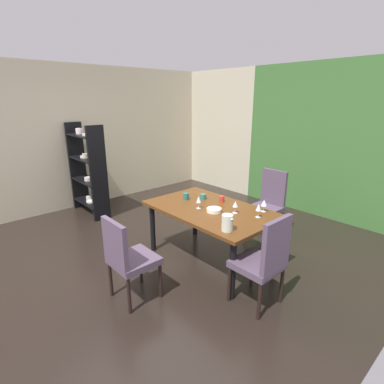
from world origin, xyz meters
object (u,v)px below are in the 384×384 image
wine_glass_east (264,203)px  serving_bowl_near_window (214,210)px  wine_glass_near_shelf (259,208)px  cup_front (203,197)px  pitcher_right (227,223)px  dining_table (211,214)px  wine_glass_left (235,205)px  wine_glass_north (199,200)px  chair_right_near (265,259)px  chair_head_far (269,201)px  cup_south (222,199)px  display_shelf (87,169)px  chair_head_near (127,256)px  cup_center (186,196)px

wine_glass_east → serving_bowl_near_window: 0.61m
wine_glass_near_shelf → cup_front: (-0.90, -0.02, -0.08)m
wine_glass_near_shelf → pitcher_right: (0.01, -0.55, -0.03)m
dining_table → wine_glass_near_shelf: size_ratio=9.73×
wine_glass_left → wine_glass_near_shelf: size_ratio=0.89×
wine_glass_north → serving_bowl_near_window: size_ratio=0.90×
chair_right_near → wine_glass_near_shelf: chair_right_near is taller
chair_right_near → wine_glass_north: 1.15m
chair_head_far → serving_bowl_near_window: size_ratio=5.61×
dining_table → cup_south: (-0.07, 0.29, 0.12)m
display_shelf → wine_glass_near_shelf: size_ratio=9.72×
dining_table → wine_glass_east: wine_glass_east is taller
chair_head_far → wine_glass_near_shelf: 1.21m
chair_head_near → cup_front: 1.46m
wine_glass_left → serving_bowl_near_window: size_ratio=0.83×
wine_glass_near_shelf → serving_bowl_near_window: size_ratio=0.93×
cup_front → cup_south: (0.25, 0.11, 0.00)m
display_shelf → cup_south: bearing=15.1°
chair_right_near → cup_front: bearing=71.8°
wine_glass_near_shelf → cup_front: wine_glass_near_shelf is taller
chair_head_near → cup_center: chair_head_near is taller
chair_right_near → cup_south: bearing=63.1°
chair_head_far → serving_bowl_near_window: 1.31m
cup_south → wine_glass_near_shelf: bearing=-8.2°
dining_table → serving_bowl_near_window: bearing=-27.2°
chair_head_far → chair_right_near: chair_head_far is taller
chair_head_far → wine_glass_east: chair_head_far is taller
chair_head_near → serving_bowl_near_window: size_ratio=5.14×
display_shelf → cup_front: 2.46m
wine_glass_left → cup_front: wine_glass_left is taller
chair_head_near → wine_glass_near_shelf: (0.57, 1.42, 0.33)m
wine_glass_north → wine_glass_left: size_ratio=1.09×
wine_glass_left → cup_south: wine_glass_left is taller
serving_bowl_near_window → wine_glass_north: bearing=-164.4°
dining_table → chair_head_far: (0.04, 1.23, -0.10)m
dining_table → wine_glass_left: (0.31, 0.10, 0.19)m
wine_glass_north → wine_glass_near_shelf: bearing=24.7°
chair_right_near → cup_center: size_ratio=11.26×
wine_glass_east → cup_south: wine_glass_east is taller
dining_table → cup_center: bearing=-179.6°
serving_bowl_near_window → chair_head_far: bearing=93.3°
cup_center → wine_glass_east: bearing=22.1°
dining_table → display_shelf: size_ratio=1.00×
wine_glass_north → pitcher_right: 0.72m
display_shelf → pitcher_right: (3.29, 0.07, -0.01)m
wine_glass_left → serving_bowl_near_window: 0.27m
chair_head_far → cup_front: 1.13m
dining_table → display_shelf: display_shelf is taller
cup_center → cup_south: (0.40, 0.29, -0.00)m
wine_glass_near_shelf → chair_head_far: bearing=117.6°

